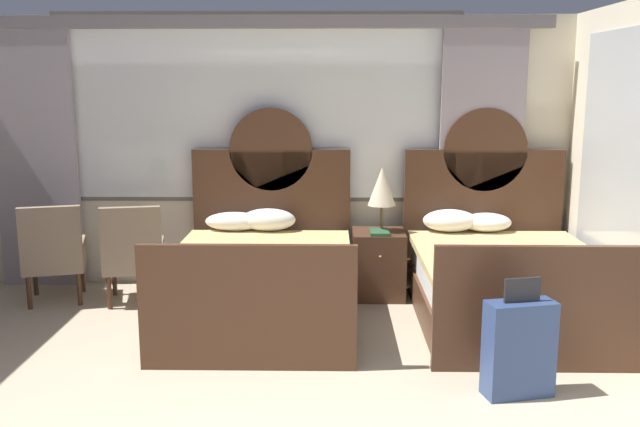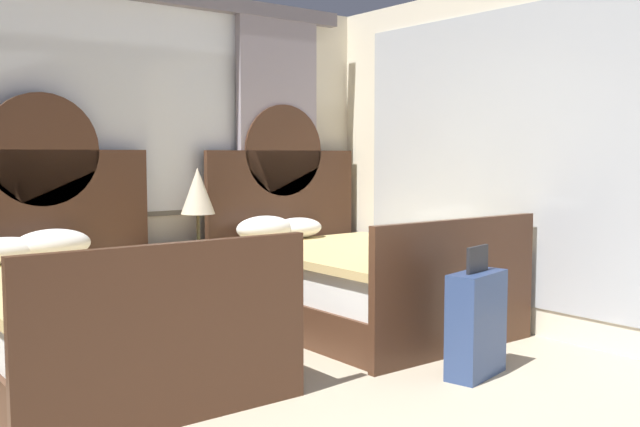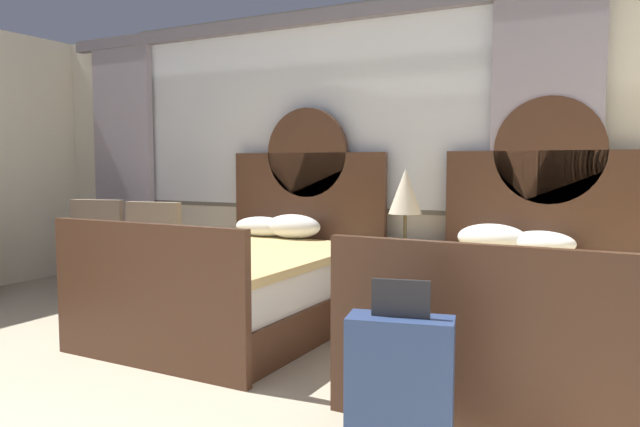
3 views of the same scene
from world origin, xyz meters
TOP-DOWN VIEW (x-y plane):
  - wall_back_window at (0.00, 4.18)m, footprint 6.22×0.22m
  - wall_right_mirror at (3.14, 1.82)m, footprint 0.08×4.78m
  - bed_near_window at (0.14, 3.06)m, footprint 1.57×2.14m
  - bed_near_mirror at (2.24, 3.07)m, footprint 1.57×2.14m
  - nightstand_between_beds at (1.20, 3.72)m, footprint 0.50×0.52m
  - table_lamp_on_nightstand at (1.22, 3.73)m, footprint 0.27×0.27m
  - book_on_nightstand at (1.19, 3.62)m, footprint 0.18×0.26m
  - suitcase_on_floor at (1.98, 1.58)m, footprint 0.49×0.29m

SIDE VIEW (x-z plane):
  - nightstand_between_beds at x=1.20m, z-range 0.00..0.65m
  - suitcase_on_floor at x=1.98m, z-range -0.08..0.73m
  - bed_near_window at x=0.14m, z-range -0.53..1.28m
  - bed_near_mirror at x=2.24m, z-range -0.53..1.28m
  - book_on_nightstand at x=1.19m, z-range 0.65..0.68m
  - table_lamp_on_nightstand at x=1.22m, z-range 0.76..1.38m
  - wall_right_mirror at x=3.14m, z-range 0.00..2.70m
  - wall_back_window at x=0.00m, z-range 0.09..2.82m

